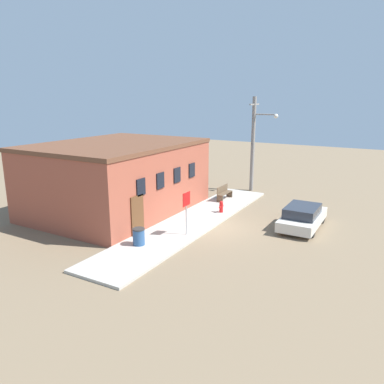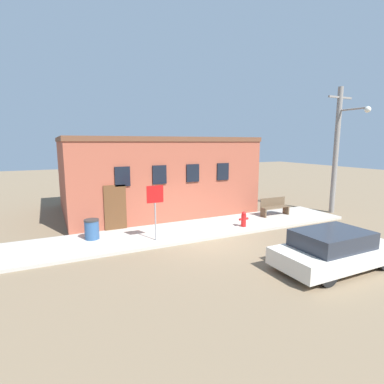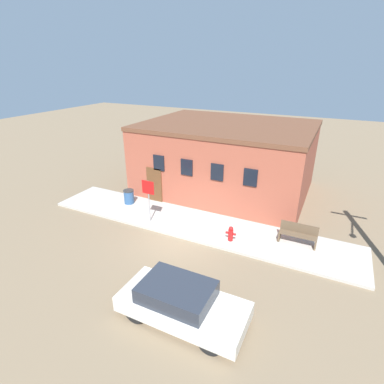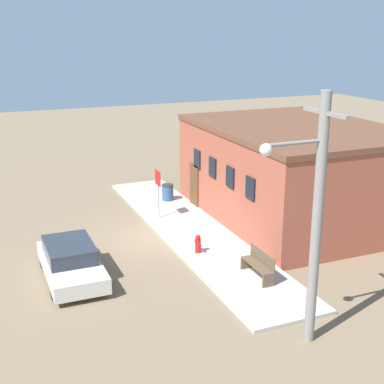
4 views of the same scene
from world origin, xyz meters
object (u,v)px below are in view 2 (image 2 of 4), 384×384
fire_hydrant (244,219)px  bench (274,207)px  parked_car (334,250)px  utility_pole (338,147)px  stop_sign (155,202)px  trash_bin (92,229)px

fire_hydrant → bench: (2.85, 1.13, 0.11)m
parked_car → bench: bearing=65.4°
utility_pole → bench: bearing=170.6°
stop_sign → parked_car: stop_sign is taller
stop_sign → trash_bin: size_ratio=2.73×
fire_hydrant → utility_pole: bearing=4.1°
bench → utility_pole: utility_pole is taller
stop_sign → utility_pole: utility_pole is taller
bench → trash_bin: bearing=179.5°
bench → utility_pole: size_ratio=0.23×
bench → fire_hydrant: bearing=-158.3°
utility_pole → parked_car: utility_pole is taller
utility_pole → parked_car: bearing=-140.8°
fire_hydrant → trash_bin: 6.88m
utility_pole → trash_bin: bearing=176.9°
trash_bin → utility_pole: 13.93m
bench → utility_pole: bearing=-9.4°
trash_bin → utility_pole: (13.52, -0.73, 3.28)m
fire_hydrant → stop_sign: (-4.44, -0.10, 1.23)m
fire_hydrant → parked_car: 4.99m
stop_sign → trash_bin: bearing=150.7°
fire_hydrant → trash_bin: bearing=169.8°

